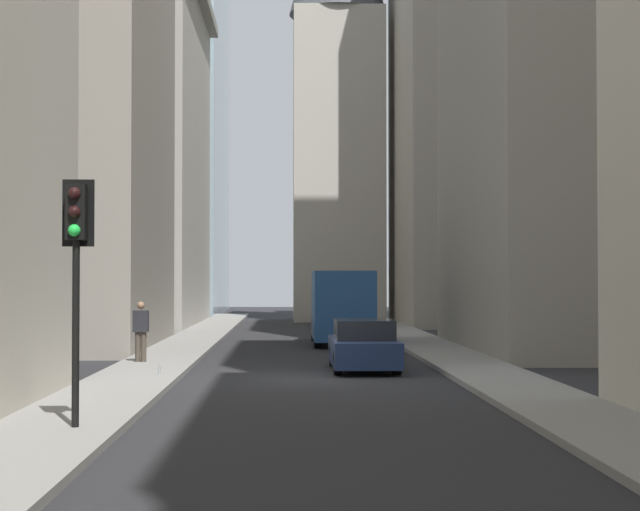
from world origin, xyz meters
TOP-DOWN VIEW (x-y plane):
  - ground_plane at (0.00, 0.00)m, footprint 135.00×135.00m
  - sidewalk_right at (0.00, 4.50)m, footprint 90.00×2.20m
  - sidewalk_left at (0.00, -4.50)m, footprint 90.00×2.20m
  - building_left_far at (30.95, -10.60)m, footprint 12.57×10.00m
  - building_right_far at (29.64, 10.59)m, footprint 16.82×10.50m
  - building_right_midfar at (11.96, 10.59)m, footprint 12.19×10.50m
  - church_spire at (36.14, -2.38)m, footprint 5.99×5.99m
  - delivery_truck at (13.77, -1.40)m, footprint 6.46×2.25m
  - sedan_navy at (2.16, -1.40)m, footprint 4.30×1.78m
  - traffic_light_foreground at (-9.41, 4.14)m, footprint 0.43×0.52m
  - pedestrian at (3.66, 4.96)m, footprint 0.26×0.44m
  - discarded_bottle at (-0.43, 3.91)m, footprint 0.07×0.07m

SIDE VIEW (x-z plane):
  - ground_plane at x=0.00m, z-range 0.00..0.00m
  - sidewalk_right at x=0.00m, z-range 0.00..0.14m
  - sidewalk_left at x=0.00m, z-range 0.00..0.14m
  - discarded_bottle at x=-0.43m, z-range 0.11..0.38m
  - sedan_navy at x=2.16m, z-range -0.04..1.37m
  - pedestrian at x=3.66m, z-range 0.22..1.96m
  - delivery_truck at x=13.77m, z-range 0.04..2.88m
  - traffic_light_foreground at x=-9.41m, z-range 1.08..5.11m
  - building_right_far at x=29.64m, z-range 0.01..20.59m
  - building_right_midfar at x=11.96m, z-range 0.01..25.26m
  - building_left_far at x=30.95m, z-range 0.00..29.37m
  - church_spire at x=36.14m, z-range 0.68..30.53m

